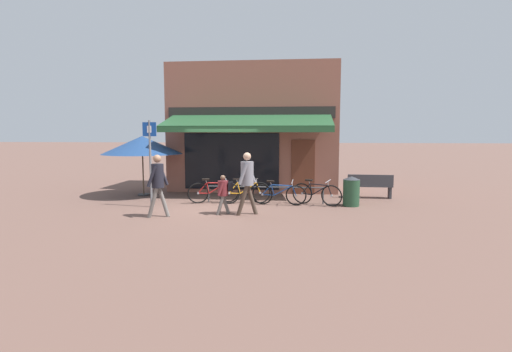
# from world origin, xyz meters

# --- Properties ---
(ground_plane) EXTENTS (160.00, 160.00, 0.00)m
(ground_plane) POSITION_xyz_m (0.00, 0.00, 0.00)
(ground_plane) COLOR brown
(shop_front) EXTENTS (6.80, 4.88, 5.12)m
(shop_front) POSITION_xyz_m (0.77, 4.58, 2.56)
(shop_front) COLOR #8E5647
(shop_front) RESTS_ON ground_plane
(bike_rack_rail) EXTENTS (3.98, 0.04, 0.57)m
(bike_rack_rail) POSITION_xyz_m (1.53, 0.97, 0.48)
(bike_rack_rail) COLOR #47494F
(bike_rack_rail) RESTS_ON ground_plane
(bicycle_red) EXTENTS (1.70, 0.66, 0.87)m
(bicycle_red) POSITION_xyz_m (-0.20, 0.78, 0.38)
(bicycle_red) COLOR black
(bicycle_red) RESTS_ON ground_plane
(bicycle_orange) EXTENTS (1.75, 0.67, 0.88)m
(bicycle_orange) POSITION_xyz_m (0.85, 0.85, 0.38)
(bicycle_orange) COLOR black
(bicycle_orange) RESTS_ON ground_plane
(bicycle_blue) EXTENTS (1.80, 0.52, 0.84)m
(bicycle_blue) POSITION_xyz_m (2.02, 0.64, 0.37)
(bicycle_blue) COLOR black
(bicycle_blue) RESTS_ON ground_plane
(bicycle_black) EXTENTS (1.63, 0.83, 0.86)m
(bicycle_black) POSITION_xyz_m (3.25, 0.76, 0.38)
(bicycle_black) COLOR black
(bicycle_black) RESTS_ON ground_plane
(pedestrian_adult) EXTENTS (0.61, 0.62, 1.82)m
(pedestrian_adult) POSITION_xyz_m (1.19, -1.00, 1.11)
(pedestrian_adult) COLOR #47382D
(pedestrian_adult) RESTS_ON ground_plane
(pedestrian_child) EXTENTS (0.51, 0.54, 1.16)m
(pedestrian_child) POSITION_xyz_m (0.51, -1.00, 0.71)
(pedestrian_child) COLOR slate
(pedestrian_child) RESTS_ON ground_plane
(pedestrian_second_adult) EXTENTS (0.60, 0.55, 1.78)m
(pedestrian_second_adult) POSITION_xyz_m (-1.26, -1.60, 1.09)
(pedestrian_second_adult) COLOR slate
(pedestrian_second_adult) RESTS_ON ground_plane
(litter_bin) EXTENTS (0.54, 0.54, 0.97)m
(litter_bin) POSITION_xyz_m (4.36, 0.75, 0.49)
(litter_bin) COLOR #23472D
(litter_bin) RESTS_ON ground_plane
(parking_sign) EXTENTS (0.44, 0.07, 2.76)m
(parking_sign) POSITION_xyz_m (-2.02, -0.12, 1.67)
(parking_sign) COLOR slate
(parking_sign) RESTS_ON ground_plane
(cafe_parasol) EXTENTS (2.98, 2.98, 2.25)m
(cafe_parasol) POSITION_xyz_m (-3.18, 2.09, 1.91)
(cafe_parasol) COLOR #4C3D2D
(cafe_parasol) RESTS_ON ground_plane
(park_bench) EXTENTS (1.61, 0.49, 0.87)m
(park_bench) POSITION_xyz_m (5.23, 2.41, 0.46)
(park_bench) COLOR #38383D
(park_bench) RESTS_ON ground_plane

